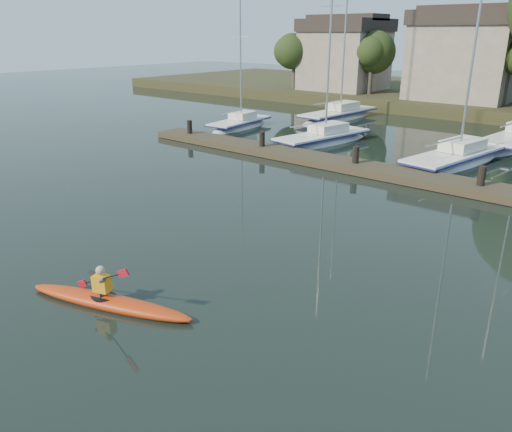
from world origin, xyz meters
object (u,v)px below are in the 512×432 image
Objects in this scene: kayak at (108,299)px; sailboat_0 at (240,130)px; sailboat_2 at (455,167)px; sailboat_1 at (322,146)px; dock at (412,177)px; sailboat_5 at (338,121)px.

kayak is 25.13m from sailboat_0.
kayak is 20.27m from sailboat_2.
sailboat_0 is at bearing -172.82° from sailboat_2.
sailboat_1 is (7.53, -0.70, -0.01)m from sailboat_0.
sailboat_1 is at bearing -169.86° from sailboat_2.
sailboat_2 reaches higher than dock.
sailboat_1 is at bearing 89.12° from kayak.
sailboat_5 reaches higher than sailboat_2.
kayak is at bearing -66.09° from sailboat_5.
sailboat_1 reaches higher than sailboat_0.
dock is at bearing -44.23° from sailboat_5.
dock is at bearing -25.37° from sailboat_0.
kayak is 15.70m from dock.
sailboat_1 is 0.90× the size of sailboat_2.
kayak is 30.60m from sailboat_5.
sailboat_0 is at bearing 161.40° from dock.
sailboat_0 is 15.70m from sailboat_2.
sailboat_0 is (-15.29, 5.14, -0.38)m from dock.
dock is 4.59m from sailboat_2.
sailboat_1 reaches higher than kayak.
kayak is at bearing -62.35° from sailboat_1.
kayak is 0.30× the size of sailboat_5.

